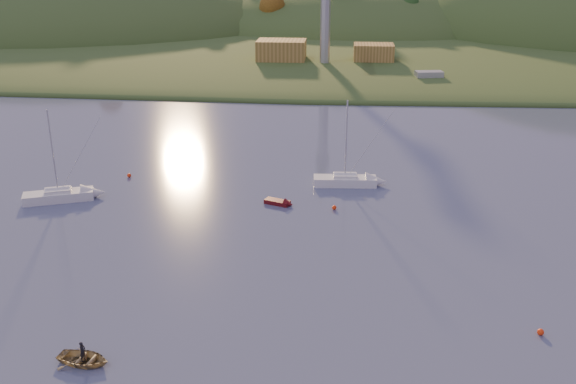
# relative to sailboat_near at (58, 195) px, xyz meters

# --- Properties ---
(far_shore) EXTENTS (620.00, 220.00, 1.50)m
(far_shore) POSITION_rel_sailboat_near_xyz_m (25.52, 189.59, -0.70)
(far_shore) COLOR #27431A
(far_shore) RESTS_ON ground
(shore_slope) EXTENTS (640.00, 150.00, 7.00)m
(shore_slope) POSITION_rel_sailboat_near_xyz_m (25.52, 124.59, -0.70)
(shore_slope) COLOR #27431A
(shore_slope) RESTS_ON ground
(hill_left) EXTENTS (170.00, 140.00, 44.00)m
(hill_left) POSITION_rel_sailboat_near_xyz_m (-64.48, 159.59, -0.70)
(hill_left) COLOR #27431A
(hill_left) RESTS_ON ground
(hill_center) EXTENTS (140.00, 120.00, 36.00)m
(hill_center) POSITION_rel_sailboat_near_xyz_m (35.52, 169.59, -0.70)
(hill_center) COLOR #27431A
(hill_center) RESTS_ON ground
(hillside_trees) EXTENTS (280.00, 50.00, 32.00)m
(hillside_trees) POSITION_rel_sailboat_near_xyz_m (25.52, 144.59, -0.70)
(hillside_trees) COLOR #224117
(hillside_trees) RESTS_ON ground
(wharf) EXTENTS (42.00, 16.00, 2.40)m
(wharf) POSITION_rel_sailboat_near_xyz_m (30.52, 81.59, 0.50)
(wharf) COLOR slate
(wharf) RESTS_ON ground
(shed_west) EXTENTS (11.00, 8.00, 4.80)m
(shed_west) POSITION_rel_sailboat_near_xyz_m (17.52, 82.59, 4.10)
(shed_west) COLOR olive
(shed_west) RESTS_ON wharf
(shed_east) EXTENTS (9.00, 7.00, 4.00)m
(shed_east) POSITION_rel_sailboat_near_xyz_m (38.52, 83.59, 3.70)
(shed_east) COLOR olive
(shed_east) RESTS_ON wharf
(sailboat_near) EXTENTS (7.92, 4.82, 10.55)m
(sailboat_near) POSITION_rel_sailboat_near_xyz_m (0.00, 0.00, 0.00)
(sailboat_near) COLOR white
(sailboat_near) RESTS_ON ground
(sailboat_far) EXTENTS (7.64, 2.67, 10.45)m
(sailboat_far) POSITION_rel_sailboat_near_xyz_m (32.35, 7.86, -0.01)
(sailboat_far) COLOR white
(sailboat_far) RESTS_ON ground
(canoe) EXTENTS (4.12, 3.25, 0.77)m
(canoe) POSITION_rel_sailboat_near_xyz_m (14.49, -29.38, -0.31)
(canoe) COLOR tan
(canoe) RESTS_ON ground
(paddler) EXTENTS (0.44, 0.59, 1.47)m
(paddler) POSITION_rel_sailboat_near_xyz_m (14.49, -29.38, 0.04)
(paddler) COLOR black
(paddler) RESTS_ON ground
(red_tender) EXTENTS (3.55, 2.29, 1.14)m
(red_tender) POSITION_rel_sailboat_near_xyz_m (25.45, 0.83, -0.46)
(red_tender) COLOR #570C10
(red_tender) RESTS_ON ground
(work_vessel) EXTENTS (13.30, 6.37, 3.29)m
(work_vessel) POSITION_rel_sailboat_near_xyz_m (49.26, 67.59, 0.47)
(work_vessel) COLOR slate
(work_vessel) RESTS_ON ground
(buoy_0) EXTENTS (0.50, 0.50, 0.50)m
(buoy_0) POSITION_rel_sailboat_near_xyz_m (46.92, -23.07, -0.45)
(buoy_0) COLOR #FF370D
(buoy_0) RESTS_ON ground
(buoy_1) EXTENTS (0.50, 0.50, 0.50)m
(buoy_1) POSITION_rel_sailboat_near_xyz_m (31.22, 0.01, -0.45)
(buoy_1) COLOR #FF370D
(buoy_1) RESTS_ON ground
(buoy_3) EXTENTS (0.50, 0.50, 0.50)m
(buoy_3) POSITION_rel_sailboat_near_xyz_m (5.45, 8.41, -0.45)
(buoy_3) COLOR #FF370D
(buoy_3) RESTS_ON ground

